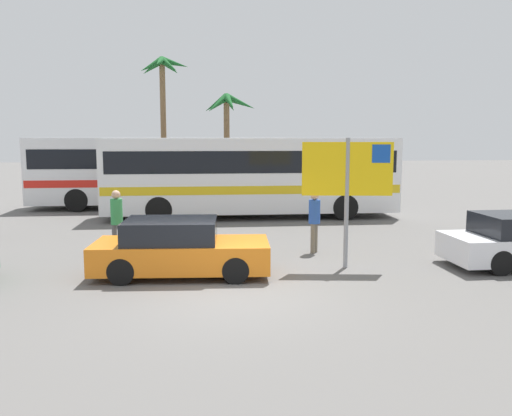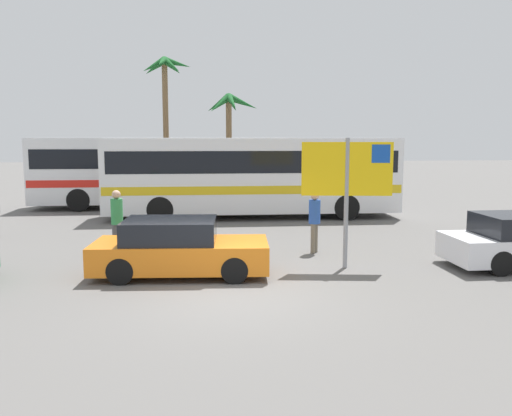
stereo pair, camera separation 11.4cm
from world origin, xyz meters
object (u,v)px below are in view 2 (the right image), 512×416
(ferry_sign, at_px, (349,174))
(bus_front_coach, at_px, (252,173))
(car_orange, at_px, (178,248))
(pedestrian_by_bus, at_px, (315,217))
(pedestrian_crossing_lot, at_px, (117,217))
(bus_rear_coach, at_px, (163,169))

(ferry_sign, bearing_deg, bus_front_coach, 108.02)
(ferry_sign, xyz_separation_m, car_orange, (-4.12, -0.32, -1.69))
(pedestrian_by_bus, bearing_deg, ferry_sign, 138.45)
(bus_front_coach, height_order, pedestrian_crossing_lot, bus_front_coach)
(car_orange, bearing_deg, pedestrian_by_bus, 33.05)
(car_orange, bearing_deg, bus_rear_coach, 99.27)
(pedestrian_by_bus, bearing_deg, pedestrian_crossing_lot, 32.04)
(bus_front_coach, distance_m, pedestrian_crossing_lot, 7.92)
(ferry_sign, distance_m, pedestrian_by_bus, 2.25)
(ferry_sign, relative_size, pedestrian_by_bus, 1.86)
(bus_rear_coach, distance_m, ferry_sign, 13.18)
(bus_rear_coach, bearing_deg, pedestrian_by_bus, -64.25)
(bus_front_coach, bearing_deg, pedestrian_crossing_lot, -122.70)
(bus_front_coach, bearing_deg, bus_rear_coach, 137.72)
(ferry_sign, height_order, car_orange, ferry_sign)
(bus_front_coach, xyz_separation_m, ferry_sign, (1.61, -8.56, 0.54))
(bus_rear_coach, height_order, car_orange, bus_rear_coach)
(pedestrian_by_bus, bearing_deg, bus_front_coach, -46.69)
(bus_rear_coach, xyz_separation_m, ferry_sign, (5.41, -12.01, 0.54))
(bus_front_coach, xyz_separation_m, pedestrian_crossing_lot, (-4.26, -6.64, -0.72))
(bus_front_coach, xyz_separation_m, bus_rear_coach, (-3.79, 3.45, 0.00))
(ferry_sign, bearing_deg, bus_rear_coach, 121.58)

